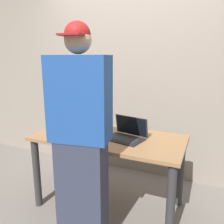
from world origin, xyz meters
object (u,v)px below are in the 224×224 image
at_px(beer_bottle_green, 92,115).
at_px(beer_bottle_dark, 80,113).
at_px(laptop, 126,134).
at_px(person_figure, 81,142).
at_px(coffee_mug, 83,124).

bearing_deg(beer_bottle_green, beer_bottle_dark, 171.86).
height_order(laptop, person_figure, person_figure).
bearing_deg(beer_bottle_green, person_figure, -67.70).
height_order(laptop, coffee_mug, laptop).
relative_size(beer_bottle_dark, person_figure, 0.19).
height_order(beer_bottle_green, person_figure, person_figure).
xyz_separation_m(beer_bottle_dark, person_figure, (0.51, -0.83, -0.01)).
xyz_separation_m(laptop, beer_bottle_green, (-0.50, 0.25, 0.08)).
relative_size(beer_bottle_green, beer_bottle_dark, 0.92).
bearing_deg(laptop, person_figure, -107.75).
distance_m(beer_bottle_green, coffee_mug, 0.15).
bearing_deg(laptop, coffee_mug, 166.36).
bearing_deg(person_figure, beer_bottle_dark, 121.50).
distance_m(beer_bottle_dark, coffee_mug, 0.20).
xyz_separation_m(beer_bottle_dark, coffee_mug, (0.12, -0.14, -0.08)).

